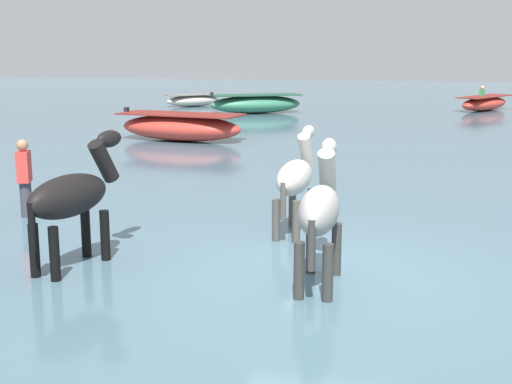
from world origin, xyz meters
TOP-DOWN VIEW (x-y plane):
  - ground_plane at (0.00, 0.00)m, footprint 120.00×120.00m
  - water_surface at (0.00, 10.00)m, footprint 90.00×90.00m
  - horse_lead_black at (-3.32, -0.50)m, footprint 0.83×1.87m
  - horse_trailing_pinto at (-0.68, 1.85)m, footprint 0.60×1.76m
  - horse_flank_grey at (0.00, -0.52)m, footprint 0.48×1.83m
  - boat_distant_west at (-9.61, 24.98)m, footprint 2.81×2.74m
  - boat_mid_channel at (-6.04, 12.22)m, footprint 4.34×2.18m
  - boat_far_inshore at (4.59, 25.68)m, footprint 3.01×3.93m
  - boat_far_offshore at (-5.70, 21.96)m, footprint 4.40×3.25m
  - person_onlooker_right at (-5.46, 1.92)m, footprint 0.29×0.37m

SIDE VIEW (x-z plane):
  - ground_plane at x=0.00m, z-range 0.00..0.00m
  - water_surface at x=0.00m, z-range 0.00..0.26m
  - boat_distant_west at x=-9.61m, z-range 0.26..0.87m
  - boat_far_inshore at x=4.59m, z-range 0.02..1.18m
  - boat_far_offshore at x=-5.70m, z-range 0.19..1.17m
  - boat_mid_channel at x=-6.04m, z-range 0.19..1.19m
  - person_onlooker_right at x=-5.46m, z-range 0.05..1.68m
  - horse_trailing_pinto at x=-0.68m, z-range 0.18..2.08m
  - horse_flank_grey at x=0.00m, z-range 0.18..2.19m
  - horse_lead_black at x=-3.32m, z-range 0.19..2.22m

